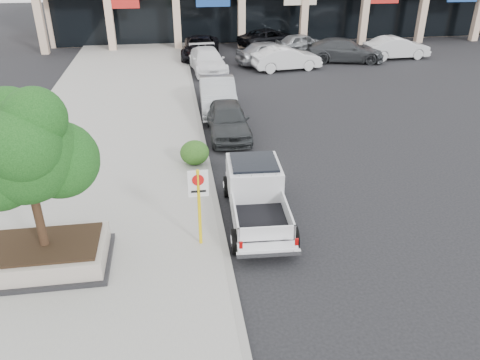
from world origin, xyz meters
The scene contains 18 objects.
ground centered at (0.00, 0.00, 0.00)m, with size 120.00×120.00×0.00m, color black.
sidewalk centered at (-5.50, 6.00, 0.07)m, with size 8.00×52.00×0.15m, color gray.
curb centered at (-1.55, 6.00, 0.07)m, with size 0.20×52.00×0.15m, color gray.
planter centered at (-6.23, 0.01, 0.48)m, with size 3.20×2.20×0.68m.
planter_tree centered at (-6.09, 0.16, 3.41)m, with size 2.90×2.55×4.00m.
no_parking_sign centered at (-2.19, 0.43, 1.63)m, with size 0.55×0.09×2.30m.
hedge centered at (-2.03, 5.67, 0.62)m, with size 1.10×0.99×0.94m, color #1D4112.
pickup_truck centered at (-0.35, 1.70, 0.79)m, with size 1.85×5.00×1.57m, color silver, non-canonical shape.
curb_car_a centered at (-0.38, 8.76, 0.74)m, with size 1.75×4.36×1.49m, color #282B2D.
curb_car_b centered at (-0.46, 12.16, 0.81)m, with size 1.71×4.90×1.61m, color #A1A5A9.
curb_car_c centered at (-0.31, 19.90, 0.73)m, with size 2.05×5.04×1.46m, color white.
curb_car_d centered at (-0.49, 23.80, 0.77)m, with size 2.55×5.52×1.54m, color black.
lot_car_a centered at (4.12, 21.33, 0.81)m, with size 1.91×4.74×1.62m, color gray.
lot_car_b centered at (4.89, 19.70, 0.75)m, with size 1.59×4.55×1.50m, color silver.
lot_car_c centered at (9.46, 21.35, 0.79)m, with size 2.21×5.45×1.58m, color #313336.
lot_car_d centered at (5.27, 26.88, 0.72)m, with size 2.38×5.17×1.44m, color black.
lot_car_e centered at (7.30, 24.72, 0.71)m, with size 1.67×4.14×1.41m, color gray.
lot_car_f centered at (13.52, 21.72, 0.77)m, with size 1.63×4.68×1.54m, color silver.
Camera 1 is at (-2.70, -10.55, 7.86)m, focal length 35.00 mm.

